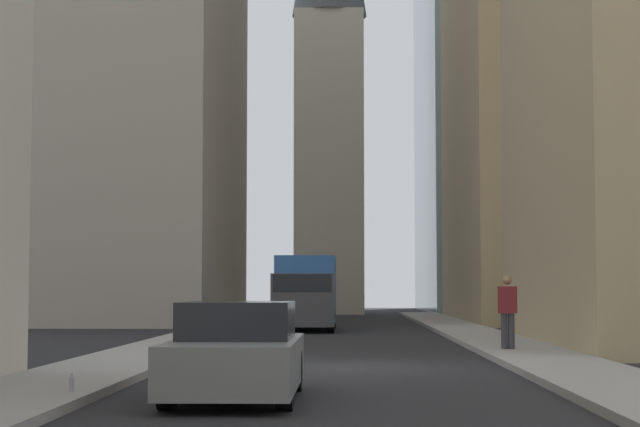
{
  "coord_description": "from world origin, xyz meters",
  "views": [
    {
      "loc": [
        -22.38,
        -0.21,
        1.61
      ],
      "look_at": [
        8.6,
        0.58,
        3.75
      ],
      "focal_mm": 61.11,
      "sensor_mm": 36.0,
      "label": 1
    }
  ],
  "objects_px": {
    "hatchback_grey": "(237,354)",
    "discarded_bottle": "(71,384)",
    "delivery_truck": "(306,292)",
    "pedestrian": "(508,309)"
  },
  "relations": [
    {
      "from": "hatchback_grey",
      "to": "discarded_bottle",
      "type": "bearing_deg",
      "value": 98.22
    },
    {
      "from": "pedestrian",
      "to": "hatchback_grey",
      "type": "bearing_deg",
      "value": 153.04
    },
    {
      "from": "delivery_truck",
      "to": "hatchback_grey",
      "type": "height_order",
      "value": "delivery_truck"
    },
    {
      "from": "delivery_truck",
      "to": "pedestrian",
      "type": "height_order",
      "value": "delivery_truck"
    },
    {
      "from": "delivery_truck",
      "to": "discarded_bottle",
      "type": "relative_size",
      "value": 23.93
    },
    {
      "from": "hatchback_grey",
      "to": "discarded_bottle",
      "type": "distance_m",
      "value": 2.39
    },
    {
      "from": "pedestrian",
      "to": "delivery_truck",
      "type": "bearing_deg",
      "value": 20.07
    },
    {
      "from": "hatchback_grey",
      "to": "delivery_truck",
      "type": "bearing_deg",
      "value": 0.0
    },
    {
      "from": "hatchback_grey",
      "to": "pedestrian",
      "type": "xyz_separation_m",
      "value": [
        10.82,
        -5.51,
        0.45
      ]
    },
    {
      "from": "hatchback_grey",
      "to": "pedestrian",
      "type": "relative_size",
      "value": 2.41
    }
  ]
}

